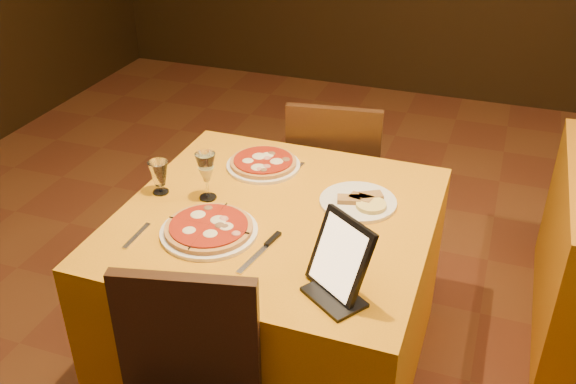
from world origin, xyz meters
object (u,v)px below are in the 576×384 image
(pizza_far, at_px, (263,164))
(wine_glass, at_px, (206,176))
(tablet, at_px, (340,256))
(chair_main_far, at_px, (336,179))
(water_glass, at_px, (159,178))
(main_table, at_px, (278,295))
(pizza_near, at_px, (209,230))

(pizza_far, distance_m, wine_glass, 0.33)
(wine_glass, height_order, tablet, tablet)
(chair_main_far, height_order, water_glass, chair_main_far)
(tablet, bearing_deg, main_table, 169.08)
(pizza_far, distance_m, tablet, 0.82)
(pizza_near, xyz_separation_m, wine_glass, (-0.11, 0.21, 0.08))
(chair_main_far, bearing_deg, water_glass, 52.49)
(chair_main_far, relative_size, water_glass, 7.00)
(wine_glass, distance_m, water_glass, 0.19)
(main_table, distance_m, pizza_near, 0.47)
(main_table, height_order, pizza_far, pizza_far)
(pizza_near, height_order, wine_glass, wine_glass)
(chair_main_far, relative_size, pizza_far, 3.03)
(pizza_near, bearing_deg, pizza_far, 90.12)
(main_table, bearing_deg, wine_glass, 177.31)
(pizza_near, bearing_deg, wine_glass, 116.73)
(wine_glass, bearing_deg, tablet, -29.94)
(pizza_near, xyz_separation_m, pizza_far, (-0.00, 0.51, 0.00))
(pizza_far, xyz_separation_m, water_glass, (-0.29, -0.32, 0.05))
(main_table, bearing_deg, tablet, -45.88)
(main_table, distance_m, chair_main_far, 0.82)
(chair_main_far, relative_size, wine_glass, 4.79)
(pizza_near, bearing_deg, water_glass, 147.29)
(chair_main_far, height_order, pizza_far, chair_main_far)
(water_glass, relative_size, tablet, 0.53)
(main_table, distance_m, wine_glass, 0.55)
(pizza_far, xyz_separation_m, tablet, (0.50, -0.65, 0.10))
(tablet, bearing_deg, pizza_near, -160.49)
(main_table, relative_size, tablet, 4.51)
(pizza_far, bearing_deg, tablet, -52.27)
(main_table, height_order, chair_main_far, chair_main_far)
(chair_main_far, xyz_separation_m, tablet, (0.32, -1.16, 0.41))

